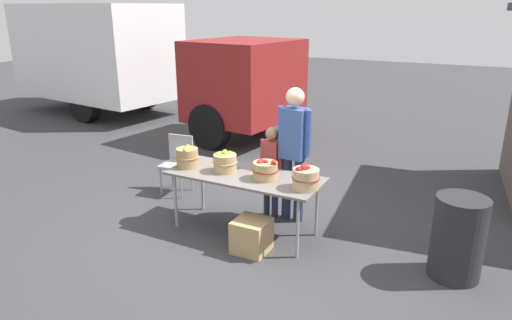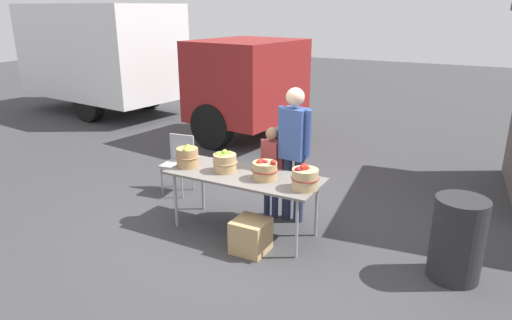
{
  "view_description": "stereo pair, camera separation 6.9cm",
  "coord_description": "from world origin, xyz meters",
  "px_view_note": "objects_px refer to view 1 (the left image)",
  "views": [
    {
      "loc": [
        2.54,
        -4.57,
        2.68
      ],
      "look_at": [
        0.0,
        0.3,
        0.85
      ],
      "focal_mm": 32.36,
      "sensor_mm": 36.0,
      "label": 1
    },
    {
      "loc": [
        2.6,
        -4.54,
        2.68
      ],
      "look_at": [
        0.0,
        0.3,
        0.85
      ],
      "focal_mm": 32.36,
      "sensor_mm": 36.0,
      "label": 2
    }
  ],
  "objects_px": {
    "apple_basket_green_1": "(225,162)",
    "trash_barrel": "(458,238)",
    "vendor_adult": "(294,145)",
    "apple_basket_green_0": "(187,157)",
    "box_truck": "(126,58)",
    "apple_basket_red_0": "(265,170)",
    "apple_basket_red_1": "(306,177)",
    "market_table": "(245,178)",
    "folding_chair": "(178,159)",
    "child_customer": "(271,165)",
    "produce_crate": "(252,236)"
  },
  "relations": [
    {
      "from": "market_table",
      "to": "folding_chair",
      "type": "xyz_separation_m",
      "value": [
        -1.53,
        0.7,
        -0.2
      ]
    },
    {
      "from": "child_customer",
      "to": "folding_chair",
      "type": "xyz_separation_m",
      "value": [
        -1.62,
        0.15,
        -0.21
      ]
    },
    {
      "from": "apple_basket_red_1",
      "to": "trash_barrel",
      "type": "relative_size",
      "value": 0.36
    },
    {
      "from": "market_table",
      "to": "apple_basket_green_0",
      "type": "bearing_deg",
      "value": -174.68
    },
    {
      "from": "apple_basket_green_1",
      "to": "child_customer",
      "type": "bearing_deg",
      "value": 56.3
    },
    {
      "from": "apple_basket_red_1",
      "to": "folding_chair",
      "type": "height_order",
      "value": "apple_basket_red_1"
    },
    {
      "from": "apple_basket_red_0",
      "to": "folding_chair",
      "type": "bearing_deg",
      "value": 158.65
    },
    {
      "from": "apple_basket_red_1",
      "to": "trash_barrel",
      "type": "height_order",
      "value": "apple_basket_red_1"
    },
    {
      "from": "box_truck",
      "to": "trash_barrel",
      "type": "relative_size",
      "value": 9.0
    },
    {
      "from": "apple_basket_green_0",
      "to": "produce_crate",
      "type": "height_order",
      "value": "apple_basket_green_0"
    },
    {
      "from": "folding_chair",
      "to": "produce_crate",
      "type": "bearing_deg",
      "value": -38.05
    },
    {
      "from": "vendor_adult",
      "to": "apple_basket_red_1",
      "type": "bearing_deg",
      "value": 129.11
    },
    {
      "from": "apple_basket_green_1",
      "to": "folding_chair",
      "type": "relative_size",
      "value": 0.35
    },
    {
      "from": "apple_basket_red_0",
      "to": "apple_basket_red_1",
      "type": "height_order",
      "value": "apple_basket_red_1"
    },
    {
      "from": "market_table",
      "to": "produce_crate",
      "type": "bearing_deg",
      "value": -52.53
    },
    {
      "from": "child_customer",
      "to": "produce_crate",
      "type": "height_order",
      "value": "child_customer"
    },
    {
      "from": "apple_basket_green_0",
      "to": "trash_barrel",
      "type": "xyz_separation_m",
      "value": [
        3.2,
        0.19,
        -0.44
      ]
    },
    {
      "from": "folding_chair",
      "to": "apple_basket_green_1",
      "type": "bearing_deg",
      "value": -36.23
    },
    {
      "from": "child_customer",
      "to": "box_truck",
      "type": "height_order",
      "value": "box_truck"
    },
    {
      "from": "market_table",
      "to": "box_truck",
      "type": "bearing_deg",
      "value": 143.45
    },
    {
      "from": "produce_crate",
      "to": "box_truck",
      "type": "bearing_deg",
      "value": 142.38
    },
    {
      "from": "apple_basket_green_1",
      "to": "trash_barrel",
      "type": "bearing_deg",
      "value": 2.49
    },
    {
      "from": "apple_basket_red_1",
      "to": "apple_basket_green_0",
      "type": "bearing_deg",
      "value": -179.84
    },
    {
      "from": "folding_chair",
      "to": "vendor_adult",
      "type": "bearing_deg",
      "value": -10.43
    },
    {
      "from": "apple_basket_red_0",
      "to": "produce_crate",
      "type": "height_order",
      "value": "apple_basket_red_0"
    },
    {
      "from": "box_truck",
      "to": "folding_chair",
      "type": "relative_size",
      "value": 9.19
    },
    {
      "from": "vendor_adult",
      "to": "folding_chair",
      "type": "bearing_deg",
      "value": 2.89
    },
    {
      "from": "folding_chair",
      "to": "produce_crate",
      "type": "height_order",
      "value": "folding_chair"
    },
    {
      "from": "apple_basket_red_0",
      "to": "box_truck",
      "type": "height_order",
      "value": "box_truck"
    },
    {
      "from": "apple_basket_green_0",
      "to": "apple_basket_green_1",
      "type": "distance_m",
      "value": 0.51
    },
    {
      "from": "apple_basket_green_1",
      "to": "produce_crate",
      "type": "relative_size",
      "value": 0.79
    },
    {
      "from": "apple_basket_green_1",
      "to": "folding_chair",
      "type": "height_order",
      "value": "apple_basket_green_1"
    },
    {
      "from": "folding_chair",
      "to": "trash_barrel",
      "type": "distance_m",
      "value": 3.99
    },
    {
      "from": "apple_basket_green_0",
      "to": "apple_basket_red_0",
      "type": "bearing_deg",
      "value": 3.37
    },
    {
      "from": "apple_basket_green_0",
      "to": "apple_basket_red_0",
      "type": "xyz_separation_m",
      "value": [
        1.07,
        0.06,
        -0.02
      ]
    },
    {
      "from": "vendor_adult",
      "to": "folding_chair",
      "type": "xyz_separation_m",
      "value": [
        -1.92,
        0.11,
        -0.52
      ]
    },
    {
      "from": "apple_basket_red_1",
      "to": "child_customer",
      "type": "height_order",
      "value": "child_customer"
    },
    {
      "from": "child_customer",
      "to": "folding_chair",
      "type": "relative_size",
      "value": 1.43
    },
    {
      "from": "apple_basket_green_1",
      "to": "apple_basket_red_1",
      "type": "height_order",
      "value": "apple_basket_red_1"
    },
    {
      "from": "market_table",
      "to": "child_customer",
      "type": "height_order",
      "value": "child_customer"
    },
    {
      "from": "apple_basket_green_1",
      "to": "child_customer",
      "type": "xyz_separation_m",
      "value": [
        0.37,
        0.55,
        -0.15
      ]
    },
    {
      "from": "box_truck",
      "to": "apple_basket_green_0",
      "type": "bearing_deg",
      "value": -34.18
    },
    {
      "from": "apple_basket_green_0",
      "to": "box_truck",
      "type": "relative_size",
      "value": 0.04
    },
    {
      "from": "vendor_adult",
      "to": "trash_barrel",
      "type": "xyz_separation_m",
      "value": [
        2.03,
        -0.47,
        -0.59
      ]
    },
    {
      "from": "market_table",
      "to": "child_customer",
      "type": "xyz_separation_m",
      "value": [
        0.09,
        0.55,
        0.02
      ]
    },
    {
      "from": "trash_barrel",
      "to": "apple_basket_green_0",
      "type": "bearing_deg",
      "value": -176.62
    },
    {
      "from": "market_table",
      "to": "apple_basket_green_0",
      "type": "xyz_separation_m",
      "value": [
        -0.78,
        -0.07,
        0.18
      ]
    },
    {
      "from": "folding_chair",
      "to": "trash_barrel",
      "type": "relative_size",
      "value": 0.98
    },
    {
      "from": "child_customer",
      "to": "folding_chair",
      "type": "height_order",
      "value": "child_customer"
    },
    {
      "from": "apple_basket_green_1",
      "to": "child_customer",
      "type": "relative_size",
      "value": 0.25
    }
  ]
}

